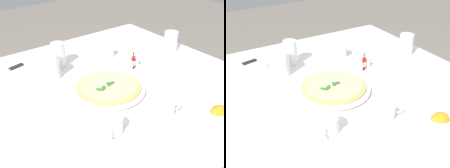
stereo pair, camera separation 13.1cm
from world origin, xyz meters
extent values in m
cube|color=white|center=(0.00, 0.00, 0.73)|extent=(1.19, 1.19, 0.02)
cube|color=white|center=(0.00, -0.59, 0.58)|extent=(1.19, 0.01, 0.28)
cube|color=white|center=(-0.59, 0.00, 0.58)|extent=(0.01, 1.19, 0.28)
cylinder|color=brown|center=(-0.50, -0.50, 0.36)|extent=(0.06, 0.06, 0.72)
cylinder|color=white|center=(0.06, 0.03, 0.74)|extent=(0.19, 0.19, 0.01)
cylinder|color=white|center=(0.06, 0.03, 0.75)|extent=(0.31, 0.31, 0.01)
cylinder|color=#DBAD60|center=(0.06, 0.03, 0.76)|extent=(0.27, 0.27, 0.01)
cylinder|color=#F4DB8E|center=(0.06, 0.03, 0.77)|extent=(0.25, 0.25, 0.00)
ellipsoid|color=#2D7533|center=(0.06, 0.03, 0.77)|extent=(0.03, 0.04, 0.01)
ellipsoid|color=#2D7533|center=(0.11, 0.04, 0.77)|extent=(0.04, 0.04, 0.01)
ellipsoid|color=#2D7533|center=(0.04, 0.03, 0.77)|extent=(0.04, 0.02, 0.01)
ellipsoid|color=#2D7533|center=(0.09, 0.04, 0.77)|extent=(0.04, 0.04, 0.01)
cylinder|color=white|center=(0.22, 0.26, 0.74)|extent=(0.13, 0.13, 0.01)
cylinder|color=white|center=(0.22, 0.26, 0.77)|extent=(0.08, 0.08, 0.06)
torus|color=white|center=(0.25, 0.30, 0.78)|extent=(0.03, 0.03, 0.03)
cylinder|color=black|center=(0.22, 0.26, 0.80)|extent=(0.07, 0.07, 0.00)
cylinder|color=white|center=(-0.14, -0.25, 0.74)|extent=(0.13, 0.13, 0.01)
cylinder|color=white|center=(-0.14, -0.25, 0.77)|extent=(0.08, 0.08, 0.06)
torus|color=white|center=(-0.10, -0.23, 0.78)|extent=(0.03, 0.02, 0.03)
cylinder|color=black|center=(-0.14, -0.25, 0.80)|extent=(0.07, 0.07, 0.00)
cylinder|color=white|center=(0.00, 0.30, 0.74)|extent=(0.13, 0.13, 0.01)
cylinder|color=white|center=(0.00, 0.30, 0.77)|extent=(0.08, 0.08, 0.06)
torus|color=white|center=(-0.05, 0.32, 0.77)|extent=(0.04, 0.02, 0.03)
cylinder|color=black|center=(0.00, 0.30, 0.79)|extent=(0.07, 0.07, 0.00)
cylinder|color=white|center=(0.19, -0.22, 0.80)|extent=(0.07, 0.07, 0.12)
cylinder|color=silver|center=(0.19, -0.22, 0.76)|extent=(0.06, 0.06, 0.05)
cylinder|color=white|center=(0.11, -0.31, 0.80)|extent=(0.07, 0.07, 0.13)
cylinder|color=silver|center=(0.11, -0.31, 0.78)|extent=(0.06, 0.06, 0.09)
cylinder|color=white|center=(-0.47, -0.10, 0.79)|extent=(0.07, 0.07, 0.11)
cylinder|color=silver|center=(-0.47, -0.10, 0.77)|extent=(0.07, 0.07, 0.06)
cube|color=white|center=(0.35, -0.38, 0.75)|extent=(0.23, 0.15, 0.02)
cube|color=silver|center=(0.39, -0.37, 0.76)|extent=(0.12, 0.05, 0.01)
cube|color=black|center=(0.30, -0.39, 0.76)|extent=(0.08, 0.03, 0.01)
cylinder|color=white|center=(-0.13, 0.44, 0.76)|extent=(0.15, 0.15, 0.04)
sphere|color=orange|center=(-0.12, 0.44, 0.77)|extent=(0.05, 0.05, 0.05)
sphere|color=orange|center=(-0.13, 0.45, 0.77)|extent=(0.06, 0.06, 0.06)
sphere|color=orange|center=(-0.14, 0.44, 0.77)|extent=(0.05, 0.05, 0.05)
cylinder|color=#B7140F|center=(-0.17, -0.07, 0.76)|extent=(0.02, 0.02, 0.05)
cylinder|color=white|center=(-0.17, -0.07, 0.76)|extent=(0.02, 0.02, 0.02)
cone|color=#B7140F|center=(-0.17, -0.07, 0.80)|extent=(0.02, 0.02, 0.02)
cylinder|color=#1E722D|center=(-0.17, -0.07, 0.81)|extent=(0.01, 0.01, 0.01)
cylinder|color=white|center=(-0.14, -0.06, 0.76)|extent=(0.03, 0.03, 0.04)
cylinder|color=white|center=(-0.14, -0.06, 0.75)|extent=(0.02, 0.02, 0.03)
sphere|color=silver|center=(-0.14, -0.06, 0.78)|extent=(0.02, 0.02, 0.02)
cylinder|color=white|center=(-0.20, -0.08, 0.76)|extent=(0.03, 0.03, 0.04)
cylinder|color=#38332D|center=(-0.20, -0.08, 0.75)|extent=(0.02, 0.02, 0.03)
sphere|color=silver|center=(-0.20, -0.08, 0.78)|extent=(0.02, 0.02, 0.02)
camera|label=1|loc=(0.73, 0.92, 1.41)|focal=48.55mm
camera|label=2|loc=(0.62, 0.99, 1.41)|focal=48.55mm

